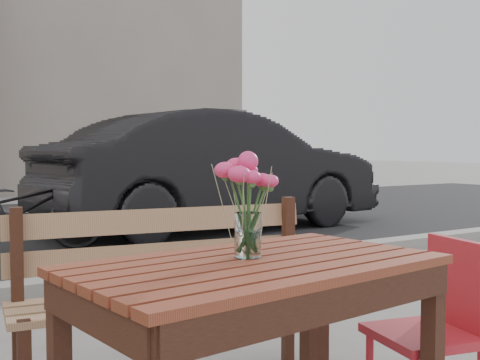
{
  "coord_description": "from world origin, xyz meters",
  "views": [
    {
      "loc": [
        -1.29,
        -1.64,
        1.12
      ],
      "look_at": [
        -0.17,
        0.11,
        1.01
      ],
      "focal_mm": 45.0,
      "sensor_mm": 36.0,
      "label": 1
    }
  ],
  "objects_px": {
    "main_table": "(256,297)",
    "parked_car": "(215,172)",
    "red_chair": "(439,320)",
    "main_vase": "(248,192)",
    "bicycle": "(20,209)"
  },
  "relations": [
    {
      "from": "red_chair",
      "to": "bicycle",
      "type": "xyz_separation_m",
      "value": [
        -0.48,
        5.08,
        0.04
      ]
    },
    {
      "from": "main_table",
      "to": "red_chair",
      "type": "bearing_deg",
      "value": -10.84
    },
    {
      "from": "main_table",
      "to": "parked_car",
      "type": "height_order",
      "value": "parked_car"
    },
    {
      "from": "main_table",
      "to": "red_chair",
      "type": "distance_m",
      "value": 0.86
    },
    {
      "from": "main_table",
      "to": "bicycle",
      "type": "height_order",
      "value": "bicycle"
    },
    {
      "from": "main_table",
      "to": "bicycle",
      "type": "relative_size",
      "value": 0.71
    },
    {
      "from": "main_table",
      "to": "bicycle",
      "type": "bearing_deg",
      "value": 80.04
    },
    {
      "from": "bicycle",
      "to": "parked_car",
      "type": "bearing_deg",
      "value": -72.65
    },
    {
      "from": "main_vase",
      "to": "red_chair",
      "type": "bearing_deg",
      "value": -9.43
    },
    {
      "from": "red_chair",
      "to": "parked_car",
      "type": "height_order",
      "value": "parked_car"
    },
    {
      "from": "red_chair",
      "to": "parked_car",
      "type": "bearing_deg",
      "value": 171.42
    },
    {
      "from": "parked_car",
      "to": "main_table",
      "type": "bearing_deg",
      "value": 146.37
    },
    {
      "from": "main_table",
      "to": "parked_car",
      "type": "relative_size",
      "value": 0.26
    },
    {
      "from": "main_table",
      "to": "main_vase",
      "type": "distance_m",
      "value": 0.35
    },
    {
      "from": "parked_car",
      "to": "bicycle",
      "type": "relative_size",
      "value": 2.68
    }
  ]
}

